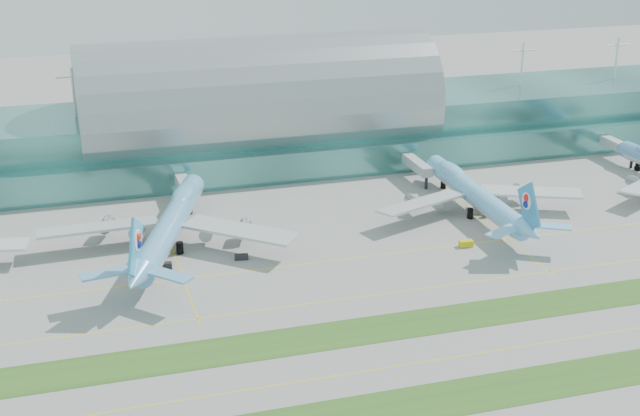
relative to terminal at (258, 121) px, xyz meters
name	(u,v)px	position (x,y,z in m)	size (l,w,h in m)	color
ground	(392,331)	(-0.01, -128.79, -14.23)	(700.00, 700.00, 0.00)	gray
terminal	(258,121)	(0.00, 0.00, 0.00)	(340.00, 69.10, 36.00)	#3D7A75
grass_strip_near	(445,399)	(-0.01, -156.79, -14.19)	(420.00, 12.00, 0.08)	#2D591E
grass_strip_far	(389,327)	(-0.01, -126.79, -14.19)	(420.00, 12.00, 0.08)	#2D591E
taxiline_b	(417,363)	(-0.01, -142.79, -14.22)	(420.00, 0.35, 0.01)	yellow
taxiline_c	(365,296)	(-0.01, -110.79, -14.22)	(420.00, 0.35, 0.01)	yellow
taxiline_d	(337,260)	(-0.01, -88.79, -14.22)	(420.00, 0.35, 0.01)	yellow
airliner_b	(171,223)	(-39.50, -67.40, -7.49)	(65.80, 76.60, 21.84)	#60A2D3
airliner_c	(474,193)	(49.04, -67.11, -8.03)	(64.31, 72.90, 20.09)	#70C2F7
gse_c	(164,266)	(-43.31, -81.64, -13.39)	(3.81, 1.72, 1.67)	black
gse_d	(241,257)	(-23.48, -81.36, -13.51)	(3.51, 1.51, 1.44)	black
gse_e	(466,243)	(35.91, -90.05, -13.37)	(3.60, 1.92, 1.72)	#C9BF0B
gse_f	(498,215)	(54.29, -72.66, -13.57)	(3.55, 1.63, 1.32)	black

